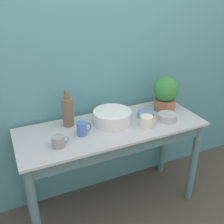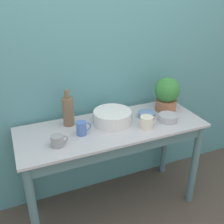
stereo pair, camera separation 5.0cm
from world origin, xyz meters
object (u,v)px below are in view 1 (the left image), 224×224
mug_grey (58,142)px  bowl_small_blue (146,114)px  bowl_wash_large (112,117)px  mug_cream (147,122)px  mug_blue (82,129)px  potted_plant (166,93)px  bowl_small_steel (167,117)px  bottle_tall (68,111)px

mug_grey → bowl_small_blue: (0.76, 0.14, -0.02)m
bowl_wash_large → mug_grey: 0.49m
bowl_wash_large → bowl_small_blue: bowl_wash_large is taller
mug_cream → mug_blue: bearing=169.2°
bowl_wash_large → mug_grey: (-0.46, -0.16, -0.01)m
potted_plant → mug_grey: (-0.97, -0.19, -0.11)m
mug_grey → mug_cream: mug_cream is taller
bowl_wash_large → mug_cream: size_ratio=2.19×
mug_cream → bowl_small_steel: 0.21m
mug_grey → mug_cream: size_ratio=0.87×
mug_cream → mug_blue: mug_blue is taller
mug_blue → bowl_small_steel: 0.69m
mug_grey → potted_plant: bearing=11.3°
bowl_wash_large → mug_blue: 0.28m
bowl_wash_large → bottle_tall: (-0.32, 0.10, 0.07)m
mug_blue → bowl_small_steel: size_ratio=0.76×
mug_grey → mug_blue: (0.19, 0.08, 0.01)m
bowl_small_steel → mug_blue: bearing=174.6°
potted_plant → bowl_wash_large: (-0.51, -0.04, -0.10)m
mug_blue → bowl_small_steel: mug_blue is taller
bowl_small_steel → bowl_small_blue: (-0.12, 0.13, -0.01)m
bottle_tall → mug_blue: 0.20m
mug_blue → bottle_tall: bearing=105.5°
potted_plant → bowl_small_steel: (-0.09, -0.18, -0.12)m
mug_grey → bowl_small_steel: mug_grey is taller
bowl_wash_large → bowl_small_blue: size_ratio=2.12×
mug_cream → mug_blue: (-0.48, 0.09, 0.00)m
bowl_wash_large → mug_blue: same height
bowl_wash_large → bowl_small_steel: size_ratio=2.01×
mug_blue → bowl_small_blue: size_ratio=0.80×
bowl_wash_large → mug_cream: 0.27m
potted_plant → bowl_wash_large: potted_plant is taller
bottle_tall → potted_plant: bearing=-4.5°
bottle_tall → bowl_small_blue: size_ratio=2.05×
potted_plant → mug_grey: bearing=-168.7°
bottle_tall → mug_cream: bottle_tall is taller
bowl_wash_large → mug_blue: (-0.27, -0.08, 0.00)m
bowl_wash_large → mug_blue: size_ratio=2.65×
bottle_tall → mug_cream: bearing=-27.0°
mug_grey → mug_cream: (0.67, -0.01, 0.01)m
potted_plant → bowl_wash_large: size_ratio=0.99×
potted_plant → bowl_small_steel: size_ratio=1.99×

